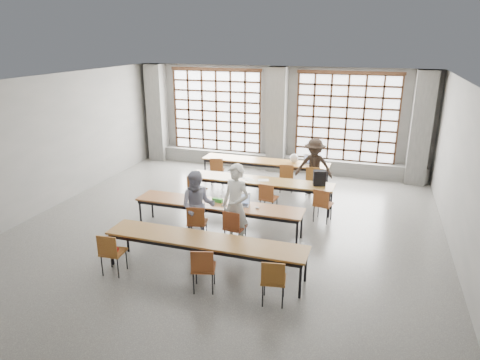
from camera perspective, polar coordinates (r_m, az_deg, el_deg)
name	(u,v)px	position (r m, az deg, el deg)	size (l,w,h in m)	color
floor	(225,231)	(10.29, -2.02, -6.87)	(11.00, 11.00, 0.00)	#4F4F4C
ceiling	(223,82)	(9.33, -2.27, 12.90)	(11.00, 11.00, 0.00)	silver
wall_back	(279,119)	(14.82, 5.20, 8.15)	(10.00, 10.00, 0.00)	#62625F
wall_front	(53,294)	(5.27, -23.61, -13.70)	(10.00, 10.00, 0.00)	#62625F
wall_left	(43,145)	(12.26, -24.74, 4.29)	(11.00, 11.00, 0.00)	#62625F
wall_right	(469,183)	(9.30, 28.22, -0.41)	(11.00, 11.00, 0.00)	#62625F
column_left	(157,113)	(16.15, -10.97, 8.76)	(0.60, 0.55, 3.50)	#575755
column_mid	(277,120)	(14.55, 4.95, 7.96)	(0.60, 0.55, 3.50)	#575755
column_right	(421,129)	(14.25, 22.96, 6.34)	(0.60, 0.55, 3.50)	#575755
window_left	(216,111)	(15.36, -3.15, 9.14)	(3.32, 0.12, 3.00)	white
window_right	(346,118)	(14.40, 13.99, 7.98)	(3.32, 0.12, 3.00)	white
sill_ledge	(276,162)	(14.98, 4.87, 2.37)	(9.80, 0.35, 0.50)	#575755
desk_row_a	(265,163)	(13.43, 3.37, 2.33)	(4.00, 0.70, 0.73)	brown
desk_row_b	(260,182)	(11.63, 2.63, -0.28)	(4.00, 0.70, 0.73)	brown
desk_row_c	(218,206)	(10.01, -2.90, -3.49)	(4.00, 0.70, 0.73)	brown
desk_row_d	(205,242)	(8.35, -4.71, -8.25)	(4.00, 0.70, 0.73)	brown
chair_back_left	(217,168)	(13.30, -3.09, 1.59)	(0.51, 0.51, 0.88)	brown
chair_back_mid	(286,175)	(12.71, 6.20, 0.69)	(0.50, 0.50, 0.88)	#672F14
chair_back_right	(313,177)	(12.58, 9.71, 0.34)	(0.44, 0.45, 0.88)	brown
chair_mid_left	(196,188)	(11.62, -5.89, -1.04)	(0.46, 0.47, 0.88)	brown
chair_mid_centre	(268,196)	(11.00, 3.71, -2.12)	(0.47, 0.47, 0.88)	brown
chair_mid_right	(322,202)	(10.78, 10.91, -2.90)	(0.50, 0.50, 0.88)	brown
chair_front_left	(197,220)	(9.63, -5.79, -5.33)	(0.50, 0.50, 0.88)	brown
chair_front_right	(234,225)	(9.33, -0.86, -6.02)	(0.48, 0.48, 0.88)	maroon
chair_near_left	(111,250)	(8.67, -16.85, -8.92)	(0.45, 0.46, 0.88)	brown
chair_near_mid	(203,265)	(7.83, -4.93, -11.29)	(0.52, 0.52, 0.88)	brown
chair_near_right	(273,277)	(7.48, 4.47, -12.83)	(0.48, 0.49, 0.88)	brown
student_male	(236,206)	(9.28, -0.55, -3.48)	(0.68, 0.45, 1.87)	silver
student_female	(198,206)	(9.63, -5.64, -3.49)	(0.79, 0.62, 1.63)	#181D4A
student_back	(314,167)	(12.62, 9.85, 1.77)	(1.07, 0.61, 1.65)	black
laptop_front	(242,202)	(9.89, 0.26, -2.95)	(0.39, 0.35, 0.26)	#B1B1B6
laptop_back	(309,162)	(13.24, 9.18, 2.45)	(0.38, 0.33, 0.26)	#B7B7BC
mouse	(257,208)	(9.68, 2.32, -3.72)	(0.10, 0.06, 0.04)	silver
green_box	(217,200)	(10.05, -3.02, -2.71)	(0.25, 0.09, 0.09)	green
phone	(224,206)	(9.84, -2.13, -3.43)	(0.13, 0.06, 0.01)	black
paper_sheet_a	(239,177)	(11.81, -0.11, 0.39)	(0.30, 0.21, 0.00)	white
paper_sheet_b	(248,179)	(11.64, 1.14, 0.10)	(0.30, 0.21, 0.00)	white
paper_sheet_c	(263,180)	(11.58, 3.11, -0.02)	(0.30, 0.21, 0.00)	silver
backpack	(320,178)	(11.30, 10.56, 0.27)	(0.32, 0.20, 0.40)	black
plastic_bag	(294,158)	(13.23, 7.22, 2.90)	(0.26, 0.21, 0.29)	silver
red_pouch	(113,250)	(8.75, -16.57, -8.90)	(0.20, 0.08, 0.06)	#B01C15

